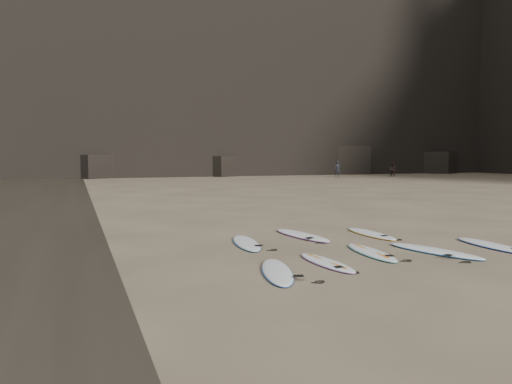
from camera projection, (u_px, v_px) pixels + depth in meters
ground at (398, 252)px, 12.93m from camera, size 240.00×240.00×0.00m
headland at (328, 13)px, 65.18m from camera, size 170.00×101.00×63.47m
surfboard_0 at (277, 271)px, 10.66m from camera, size 1.26×2.58×0.09m
surfboard_1 at (327, 262)px, 11.55m from camera, size 0.65×2.29×0.08m
surfboard_2 at (371, 252)px, 12.74m from camera, size 0.85×2.51×0.09m
surfboard_3 at (435, 251)px, 12.91m from camera, size 1.40×2.84×0.10m
surfboard_4 at (492, 245)px, 13.68m from camera, size 0.80×2.70×0.10m
surfboard_5 at (246, 243)px, 14.09m from camera, size 1.01×2.67×0.09m
surfboard_6 at (302, 235)px, 15.41m from camera, size 1.06×2.85×0.10m
surfboard_7 at (371, 233)px, 15.73m from camera, size 0.64×2.58×0.09m
person_a at (338, 169)px, 55.13m from camera, size 0.74×0.57×1.82m
person_b at (393, 169)px, 56.70m from camera, size 0.94×1.01×1.67m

